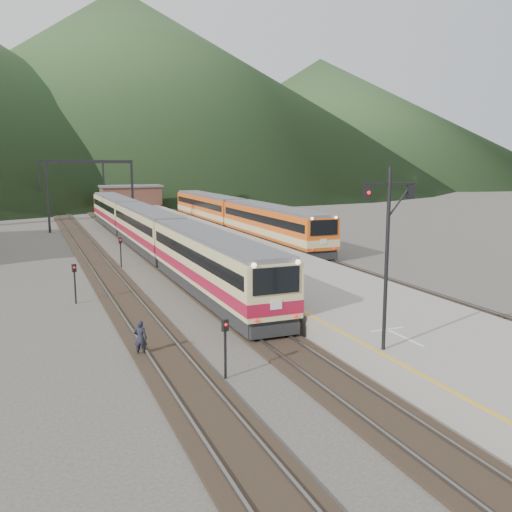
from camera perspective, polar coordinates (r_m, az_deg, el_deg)
name	(u,v)px	position (r m, az deg, el deg)	size (l,w,h in m)	color
ground	(422,447)	(17.68, 16.29, -17.90)	(400.00, 400.00, 0.00)	#47423D
track_main	(144,247)	(53.67, -11.18, 0.89)	(2.60, 200.00, 0.23)	black
track_far	(88,250)	(52.96, -16.49, 0.56)	(2.60, 200.00, 0.23)	black
track_second	(258,240)	(56.95, 0.25, 1.57)	(2.60, 200.00, 0.23)	black
platform	(208,242)	(53.04, -4.83, 1.41)	(8.00, 100.00, 1.00)	gray
gantry_near	(91,182)	(67.54, -16.21, 7.16)	(9.55, 0.25, 8.00)	black
gantry_far	(72,176)	(92.42, -17.90, 7.64)	(9.55, 0.25, 8.00)	black
station_shed	(131,195)	(91.62, -12.41, 5.98)	(9.40, 4.40, 3.10)	brown
hill_b	(122,86)	(247.16, -13.26, 16.23)	(220.00, 220.00, 75.00)	#2A4420
hill_c	(319,119)	(253.04, 6.34, 13.42)	(160.00, 160.00, 50.00)	#2A4420
main_train	(147,230)	(51.58, -10.83, 2.60)	(2.72, 55.91, 3.32)	#D1C181
second_train	(236,215)	(62.65, -1.99, 4.08)	(2.90, 39.50, 3.54)	#DA5615
signal_mast	(387,240)	(21.31, 13.01, 1.55)	(2.20, 0.30, 6.80)	black
short_signal_a	(225,341)	(21.26, -3.10, -8.45)	(0.26, 0.22, 2.27)	black
short_signal_b	(121,248)	(44.08, -13.39, 0.77)	(0.24, 0.19, 2.27)	black
short_signal_c	(75,278)	(33.63, -17.68, -2.14)	(0.26, 0.23, 2.27)	black
worker	(140,338)	(24.25, -11.49, -8.06)	(0.56, 0.37, 1.54)	black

